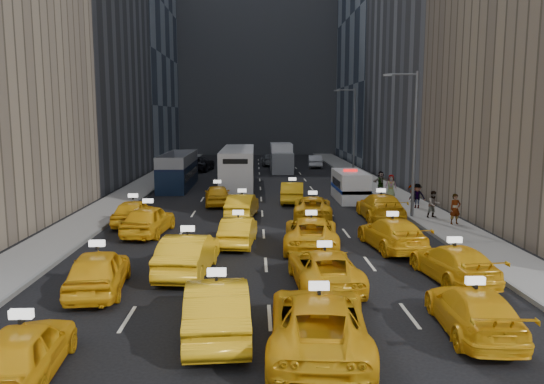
# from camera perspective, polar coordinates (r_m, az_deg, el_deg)

# --- Properties ---
(ground) EXTENTS (160.00, 160.00, 0.00)m
(ground) POSITION_cam_1_polar(r_m,az_deg,el_deg) (21.10, -0.55, -9.33)
(ground) COLOR black
(ground) RESTS_ON ground
(sidewalk_west) EXTENTS (3.00, 90.00, 0.15)m
(sidewalk_west) POSITION_cam_1_polar(r_m,az_deg,el_deg) (46.64, -14.26, 0.25)
(sidewalk_west) COLOR gray
(sidewalk_west) RESTS_ON ground
(sidewalk_east) EXTENTS (3.00, 90.00, 0.15)m
(sidewalk_east) POSITION_cam_1_polar(r_m,az_deg,el_deg) (46.84, 11.71, 0.36)
(sidewalk_east) COLOR gray
(sidewalk_east) RESTS_ON ground
(curb_west) EXTENTS (0.15, 90.00, 0.18)m
(curb_west) POSITION_cam_1_polar(r_m,az_deg,el_deg) (46.35, -12.51, 0.27)
(curb_west) COLOR slate
(curb_west) RESTS_ON ground
(curb_east) EXTENTS (0.15, 90.00, 0.18)m
(curb_east) POSITION_cam_1_polar(r_m,az_deg,el_deg) (46.52, 9.97, 0.37)
(curb_east) COLOR slate
(curb_east) RESTS_ON ground
(building_west_far) EXTENTS (16.00, 22.00, 42.00)m
(building_west_far) POSITION_cam_1_polar(r_m,az_deg,el_deg) (78.15, -17.61, 18.68)
(building_west_far) COLOR #2D3847
(building_west_far) RESTS_ON ground
(building_backdrop) EXTENTS (30.00, 12.00, 40.00)m
(building_backdrop) POSITION_cam_1_polar(r_m,az_deg,el_deg) (93.11, -1.59, 16.68)
(building_backdrop) COLOR slate
(building_backdrop) RESTS_ON ground
(streetlight_near) EXTENTS (2.15, 0.22, 9.00)m
(streetlight_near) POSITION_cam_1_polar(r_m,az_deg,el_deg) (33.55, 14.92, 5.50)
(streetlight_near) COLOR #595B60
(streetlight_near) RESTS_ON ground
(streetlight_far) EXTENTS (2.15, 0.22, 9.00)m
(streetlight_far) POSITION_cam_1_polar(r_m,az_deg,el_deg) (53.00, 8.70, 6.60)
(streetlight_far) COLOR #595B60
(streetlight_far) RESTS_ON ground
(taxi_0) EXTENTS (1.95, 4.29, 1.43)m
(taxi_0) POSITION_cam_1_polar(r_m,az_deg,el_deg) (14.71, -25.14, -15.20)
(taxi_0) COLOR #F7B114
(taxi_0) RESTS_ON ground
(taxi_1) EXTENTS (2.12, 5.18, 1.67)m
(taxi_1) POSITION_cam_1_polar(r_m,az_deg,el_deg) (15.86, -5.92, -12.22)
(taxi_1) COLOR #F7B114
(taxi_1) RESTS_ON ground
(taxi_2) EXTENTS (3.11, 5.92, 1.59)m
(taxi_2) POSITION_cam_1_polar(r_m,az_deg,el_deg) (14.94, 5.03, -13.72)
(taxi_2) COLOR #F7B114
(taxi_2) RESTS_ON ground
(taxi_3) EXTENTS (2.24, 4.87, 1.38)m
(taxi_3) POSITION_cam_1_polar(r_m,az_deg,el_deg) (17.02, 20.85, -11.82)
(taxi_3) COLOR #F7B114
(taxi_3) RESTS_ON ground
(taxi_4) EXTENTS (2.39, 4.87, 1.60)m
(taxi_4) POSITION_cam_1_polar(r_m,az_deg,el_deg) (20.37, -18.18, -8.05)
(taxi_4) COLOR #F7B114
(taxi_4) RESTS_ON ground
(taxi_5) EXTENTS (2.22, 5.16, 1.65)m
(taxi_5) POSITION_cam_1_polar(r_m,az_deg,el_deg) (21.79, -9.00, -6.59)
(taxi_5) COLOR #F7B114
(taxi_5) RESTS_ON ground
(taxi_6) EXTENTS (2.58, 5.16, 1.40)m
(taxi_6) POSITION_cam_1_polar(r_m,az_deg,el_deg) (20.16, 5.64, -8.12)
(taxi_6) COLOR #F7B114
(taxi_6) RESTS_ON ground
(taxi_7) EXTENTS (2.51, 5.03, 1.40)m
(taxi_7) POSITION_cam_1_polar(r_m,az_deg,el_deg) (21.88, 18.93, -7.23)
(taxi_7) COLOR #F7B114
(taxi_7) RESTS_ON ground
(taxi_8) EXTENTS (2.46, 4.98, 1.63)m
(taxi_8) POSITION_cam_1_polar(r_m,az_deg,el_deg) (29.20, -13.14, -2.93)
(taxi_8) COLOR #F7B114
(taxi_8) RESTS_ON ground
(taxi_9) EXTENTS (1.89, 4.44, 1.42)m
(taxi_9) POSITION_cam_1_polar(r_m,az_deg,el_deg) (26.26, -3.64, -4.21)
(taxi_9) COLOR #F7B114
(taxi_9) RESTS_ON ground
(taxi_10) EXTENTS (3.02, 5.69, 1.52)m
(taxi_10) POSITION_cam_1_polar(r_m,az_deg,el_deg) (25.72, 4.22, -4.37)
(taxi_10) COLOR #F7B114
(taxi_10) RESTS_ON ground
(taxi_11) EXTENTS (2.74, 5.39, 1.50)m
(taxi_11) POSITION_cam_1_polar(r_m,az_deg,el_deg) (26.11, 12.77, -4.39)
(taxi_11) COLOR #F7B114
(taxi_11) RESTS_ON ground
(taxi_12) EXTENTS (1.96, 4.55, 1.53)m
(taxi_12) POSITION_cam_1_polar(r_m,az_deg,el_deg) (31.97, -14.66, -2.12)
(taxi_12) COLOR #F7B114
(taxi_12) RESTS_ON ground
(taxi_13) EXTENTS (2.12, 4.67, 1.48)m
(taxi_13) POSITION_cam_1_polar(r_m,az_deg,el_deg) (33.34, -3.23, -1.47)
(taxi_13) COLOR #F7B114
(taxi_13) RESTS_ON ground
(taxi_14) EXTENTS (2.76, 5.18, 1.39)m
(taxi_14) POSITION_cam_1_polar(r_m,az_deg,el_deg) (33.14, 4.39, -1.63)
(taxi_14) COLOR #F7B114
(taxi_14) RESTS_ON ground
(taxi_15) EXTENTS (2.32, 5.58, 1.61)m
(taxi_15) POSITION_cam_1_polar(r_m,az_deg,el_deg) (33.13, 11.60, -1.58)
(taxi_15) COLOR #F7B114
(taxi_15) RESTS_ON ground
(taxi_16) EXTENTS (2.14, 4.50, 1.48)m
(taxi_16) POSITION_cam_1_polar(r_m,az_deg,el_deg) (37.93, -5.89, -0.32)
(taxi_16) COLOR #F7B114
(taxi_16) RESTS_ON ground
(taxi_17) EXTENTS (1.99, 4.72, 1.52)m
(taxi_17) POSITION_cam_1_polar(r_m,az_deg,el_deg) (38.99, 2.20, -0.02)
(taxi_17) COLOR #F7B114
(taxi_17) RESTS_ON ground
(nypd_van) EXTENTS (2.60, 5.66, 2.36)m
(nypd_van) POSITION_cam_1_polar(r_m,az_deg,el_deg) (40.34, 8.40, 0.62)
(nypd_van) COLOR silver
(nypd_van) RESTS_ON ground
(double_decker) EXTENTS (3.05, 10.45, 3.00)m
(double_decker) POSITION_cam_1_polar(r_m,az_deg,el_deg) (47.74, -10.04, 2.26)
(double_decker) COLOR black
(double_decker) RESTS_ON ground
(city_bus) EXTENTS (4.06, 13.49, 3.43)m
(city_bus) POSITION_cam_1_polar(r_m,az_deg,el_deg) (47.87, -3.67, 2.65)
(city_bus) COLOR silver
(city_bus) RESTS_ON ground
(box_truck) EXTENTS (3.12, 7.16, 3.18)m
(box_truck) POSITION_cam_1_polar(r_m,az_deg,el_deg) (60.21, 1.03, 3.68)
(box_truck) COLOR silver
(box_truck) RESTS_ON ground
(misc_car_0) EXTENTS (1.76, 4.48, 1.45)m
(misc_car_0) POSITION_cam_1_polar(r_m,az_deg,el_deg) (47.74, 7.73, 1.39)
(misc_car_0) COLOR #A9ACB1
(misc_car_0) RESTS_ON ground
(misc_car_1) EXTENTS (3.45, 6.17, 1.63)m
(misc_car_1) POSITION_cam_1_polar(r_m,az_deg,el_deg) (61.73, -7.84, 3.02)
(misc_car_1) COLOR black
(misc_car_1) RESTS_ON ground
(misc_car_2) EXTENTS (2.35, 5.15, 1.46)m
(misc_car_2) POSITION_cam_1_polar(r_m,az_deg,el_deg) (67.75, -0.27, 3.49)
(misc_car_2) COLOR slate
(misc_car_2) RESTS_ON ground
(misc_car_3) EXTENTS (2.16, 4.66, 1.55)m
(misc_car_3) POSITION_cam_1_polar(r_m,az_deg,el_deg) (64.80, -3.41, 3.29)
(misc_car_3) COLOR black
(misc_car_3) RESTS_ON ground
(misc_car_4) EXTENTS (1.87, 4.69, 1.52)m
(misc_car_4) POSITION_cam_1_polar(r_m,az_deg,el_deg) (65.40, 4.64, 3.31)
(misc_car_4) COLOR #B8BAC1
(misc_car_4) RESTS_ON ground
(pedestrian_0) EXTENTS (0.71, 0.52, 1.77)m
(pedestrian_0) POSITION_cam_1_polar(r_m,az_deg,el_deg) (32.21, 19.10, -1.74)
(pedestrian_0) COLOR gray
(pedestrian_0) RESTS_ON sidewalk_east
(pedestrian_1) EXTENTS (0.88, 0.60, 1.65)m
(pedestrian_1) POSITION_cam_1_polar(r_m,az_deg,el_deg) (33.87, 16.98, -1.27)
(pedestrian_1) COLOR gray
(pedestrian_1) RESTS_ON sidewalk_east
(pedestrian_2) EXTENTS (1.16, 0.84, 1.66)m
(pedestrian_2) POSITION_cam_1_polar(r_m,az_deg,el_deg) (37.07, 15.35, -0.40)
(pedestrian_2) COLOR gray
(pedestrian_2) RESTS_ON sidewalk_east
(pedestrian_3) EXTENTS (1.02, 0.70, 1.60)m
(pedestrian_3) POSITION_cam_1_polar(r_m,az_deg,el_deg) (39.66, 14.95, 0.12)
(pedestrian_3) COLOR gray
(pedestrian_3) RESTS_ON sidewalk_east
(pedestrian_4) EXTENTS (0.93, 0.62, 1.76)m
(pedestrian_4) POSITION_cam_1_polar(r_m,az_deg,el_deg) (41.26, 12.67, 0.62)
(pedestrian_4) COLOR gray
(pedestrian_4) RESTS_ON sidewalk_east
(pedestrian_5) EXTENTS (1.66, 0.95, 1.72)m
(pedestrian_5) POSITION_cam_1_polar(r_m,az_deg,el_deg) (43.99, 11.62, 1.09)
(pedestrian_5) COLOR gray
(pedestrian_5) RESTS_ON sidewalk_east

